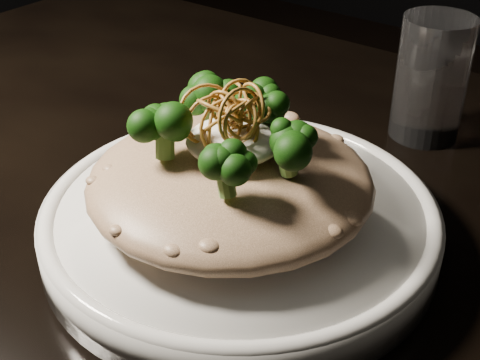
# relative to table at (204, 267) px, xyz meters

# --- Properties ---
(table) EXTENTS (1.10, 0.80, 0.75)m
(table) POSITION_rel_table_xyz_m (0.00, 0.00, 0.00)
(table) COLOR black
(table) RESTS_ON ground
(plate) EXTENTS (0.30, 0.30, 0.03)m
(plate) POSITION_rel_table_xyz_m (0.07, -0.03, 0.10)
(plate) COLOR silver
(plate) RESTS_ON table
(risotto) EXTENTS (0.21, 0.21, 0.05)m
(risotto) POSITION_rel_table_xyz_m (0.06, -0.04, 0.14)
(risotto) COLOR brown
(risotto) RESTS_ON plate
(broccoli) EXTENTS (0.14, 0.14, 0.05)m
(broccoli) POSITION_rel_table_xyz_m (0.07, -0.04, 0.19)
(broccoli) COLOR black
(broccoli) RESTS_ON risotto
(cheese) EXTENTS (0.07, 0.07, 0.02)m
(cheese) POSITION_rel_table_xyz_m (0.06, -0.03, 0.17)
(cheese) COLOR white
(cheese) RESTS_ON risotto
(shallots) EXTENTS (0.05, 0.05, 0.03)m
(shallots) POSITION_rel_table_xyz_m (0.06, -0.03, 0.20)
(shallots) COLOR brown
(shallots) RESTS_ON cheese
(drinking_glass) EXTENTS (0.07, 0.07, 0.12)m
(drinking_glass) POSITION_rel_table_xyz_m (0.11, 0.22, 0.14)
(drinking_glass) COLOR white
(drinking_glass) RESTS_ON table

